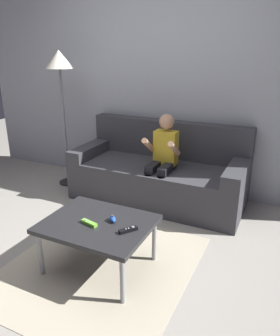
{
  "coord_description": "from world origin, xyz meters",
  "views": [
    {
      "loc": [
        1.49,
        -1.8,
        1.62
      ],
      "look_at": [
        0.29,
        0.69,
        0.61
      ],
      "focal_mm": 34.81,
      "sensor_mm": 36.0,
      "label": 1
    }
  ],
  "objects_px": {
    "couch": "(159,174)",
    "game_remote_black_near_edge": "(128,230)",
    "nunchuk_blue": "(113,219)",
    "game_remote_lime_far_corner": "(89,223)",
    "person_seated_on_couch": "(162,157)",
    "coffee_table": "(98,226)",
    "floor_lamp": "(60,70)"
  },
  "relations": [
    {
      "from": "person_seated_on_couch",
      "to": "nunchuk_blue",
      "type": "height_order",
      "value": "person_seated_on_couch"
    },
    {
      "from": "person_seated_on_couch",
      "to": "floor_lamp",
      "type": "xyz_separation_m",
      "value": [
        -1.32,
        0.11,
        0.82
      ]
    },
    {
      "from": "coffee_table",
      "to": "game_remote_black_near_edge",
      "type": "distance_m",
      "value": 0.27
    },
    {
      "from": "floor_lamp",
      "to": "couch",
      "type": "bearing_deg",
      "value": 3.55
    },
    {
      "from": "nunchuk_blue",
      "to": "floor_lamp",
      "type": "bearing_deg",
      "value": 138.15
    },
    {
      "from": "person_seated_on_couch",
      "to": "game_remote_black_near_edge",
      "type": "relative_size",
      "value": 7.42
    },
    {
      "from": "couch",
      "to": "game_remote_black_near_edge",
      "type": "height_order",
      "value": "couch"
    },
    {
      "from": "person_seated_on_couch",
      "to": "game_remote_lime_far_corner",
      "type": "bearing_deg",
      "value": -93.54
    },
    {
      "from": "couch",
      "to": "floor_lamp",
      "type": "relative_size",
      "value": 1.17
    },
    {
      "from": "game_remote_lime_far_corner",
      "to": "floor_lamp",
      "type": "height_order",
      "value": "floor_lamp"
    },
    {
      "from": "person_seated_on_couch",
      "to": "floor_lamp",
      "type": "distance_m",
      "value": 1.56
    },
    {
      "from": "floor_lamp",
      "to": "person_seated_on_couch",
      "type": "bearing_deg",
      "value": -4.56
    },
    {
      "from": "game_remote_black_near_edge",
      "to": "nunchuk_blue",
      "type": "relative_size",
      "value": 1.4
    },
    {
      "from": "person_seated_on_couch",
      "to": "game_remote_black_near_edge",
      "type": "distance_m",
      "value": 1.24
    },
    {
      "from": "couch",
      "to": "game_remote_lime_far_corner",
      "type": "bearing_deg",
      "value": -88.98
    },
    {
      "from": "coffee_table",
      "to": "game_remote_black_near_edge",
      "type": "relative_size",
      "value": 5.93
    },
    {
      "from": "game_remote_lime_far_corner",
      "to": "floor_lamp",
      "type": "distance_m",
      "value": 2.08
    },
    {
      "from": "person_seated_on_couch",
      "to": "floor_lamp",
      "type": "height_order",
      "value": "floor_lamp"
    },
    {
      "from": "coffee_table",
      "to": "floor_lamp",
      "type": "height_order",
      "value": "floor_lamp"
    },
    {
      "from": "couch",
      "to": "game_remote_black_near_edge",
      "type": "distance_m",
      "value": 1.43
    },
    {
      "from": "couch",
      "to": "person_seated_on_couch",
      "type": "distance_m",
      "value": 0.35
    },
    {
      "from": "person_seated_on_couch",
      "to": "floor_lamp",
      "type": "bearing_deg",
      "value": 175.44
    },
    {
      "from": "nunchuk_blue",
      "to": "game_remote_lime_far_corner",
      "type": "distance_m",
      "value": 0.18
    },
    {
      "from": "coffee_table",
      "to": "game_remote_black_near_edge",
      "type": "bearing_deg",
      "value": -5.33
    },
    {
      "from": "couch",
      "to": "game_remote_lime_far_corner",
      "type": "relative_size",
      "value": 13.0
    },
    {
      "from": "game_remote_black_near_edge",
      "to": "person_seated_on_couch",
      "type": "bearing_deg",
      "value": 100.7
    },
    {
      "from": "coffee_table",
      "to": "floor_lamp",
      "type": "xyz_separation_m",
      "value": [
        -1.28,
        1.29,
        1.02
      ]
    },
    {
      "from": "person_seated_on_couch",
      "to": "game_remote_black_near_edge",
      "type": "xyz_separation_m",
      "value": [
        0.23,
        -1.21,
        -0.16
      ]
    },
    {
      "from": "nunchuk_blue",
      "to": "floor_lamp",
      "type": "distance_m",
      "value": 2.09
    },
    {
      "from": "coffee_table",
      "to": "couch",
      "type": "bearing_deg",
      "value": 92.56
    },
    {
      "from": "person_seated_on_couch",
      "to": "nunchuk_blue",
      "type": "relative_size",
      "value": 10.39
    },
    {
      "from": "couch",
      "to": "game_remote_black_near_edge",
      "type": "bearing_deg",
      "value": -76.61
    }
  ]
}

